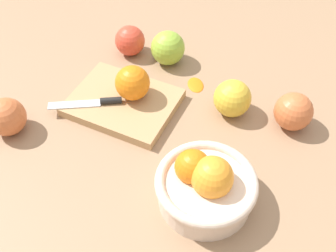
{
  "coord_description": "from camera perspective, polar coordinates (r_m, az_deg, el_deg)",
  "views": [
    {
      "loc": [
        -0.34,
        0.41,
        0.64
      ],
      "look_at": [
        -0.0,
        0.0,
        0.04
      ],
      "focal_mm": 43.71,
      "sensor_mm": 36.0,
      "label": 1
    }
  ],
  "objects": [
    {
      "name": "apple_front_right_2",
      "position": [
        0.98,
        -0.02,
        10.82
      ],
      "size": [
        0.08,
        0.08,
        0.08
      ],
      "primitive_type": "sphere",
      "color": "#8EB738",
      "rests_on": "ground_plane"
    },
    {
      "name": "bowl",
      "position": [
        0.71,
        5.23,
        -8.17
      ],
      "size": [
        0.18,
        0.18,
        0.11
      ],
      "color": "beige",
      "rests_on": "ground_plane"
    },
    {
      "name": "orange_on_board",
      "position": [
        0.86,
        -4.97,
        6.01
      ],
      "size": [
        0.07,
        0.07,
        0.07
      ],
      "primitive_type": "sphere",
      "color": "orange",
      "rests_on": "cutting_board"
    },
    {
      "name": "cutting_board",
      "position": [
        0.89,
        -6.28,
        3.26
      ],
      "size": [
        0.26,
        0.22,
        0.02
      ],
      "primitive_type": "cube",
      "rotation": [
        0.0,
        0.0,
        0.25
      ],
      "color": "tan",
      "rests_on": "ground_plane"
    },
    {
      "name": "apple_front_left_2",
      "position": [
        0.86,
        8.96,
        3.84
      ],
      "size": [
        0.08,
        0.08,
        0.08
      ],
      "primitive_type": "sphere",
      "color": "gold",
      "rests_on": "ground_plane"
    },
    {
      "name": "ground_plane",
      "position": [
        0.83,
        -0.09,
        -1.52
      ],
      "size": [
        2.4,
        2.4,
        0.0
      ],
      "primitive_type": "plane",
      "color": "#997556"
    },
    {
      "name": "apple_front_left",
      "position": [
        0.86,
        17.09,
        1.95
      ],
      "size": [
        0.08,
        0.08,
        0.08
      ],
      "primitive_type": "sphere",
      "color": "#CC6638",
      "rests_on": "ground_plane"
    },
    {
      "name": "apple_front_right",
      "position": [
        1.01,
        -5.33,
        11.77
      ],
      "size": [
        0.07,
        0.07,
        0.07
      ],
      "primitive_type": "sphere",
      "color": "#D6422D",
      "rests_on": "ground_plane"
    },
    {
      "name": "citrus_peel",
      "position": [
        0.94,
        3.88,
        5.9
      ],
      "size": [
        0.06,
        0.06,
        0.01
      ],
      "primitive_type": "ellipsoid",
      "rotation": [
        0.0,
        0.0,
        2.43
      ],
      "color": "orange",
      "rests_on": "ground_plane"
    },
    {
      "name": "apple_back_right",
      "position": [
        0.88,
        -21.6,
        1.2
      ],
      "size": [
        0.08,
        0.08,
        0.08
      ],
      "primitive_type": "sphere",
      "color": "#CC6638",
      "rests_on": "ground_plane"
    },
    {
      "name": "knife",
      "position": [
        0.88,
        -10.1,
        3.28
      ],
      "size": [
        0.12,
        0.12,
        0.01
      ],
      "color": "silver",
      "rests_on": "cutting_board"
    }
  ]
}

